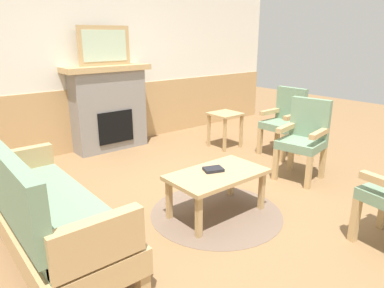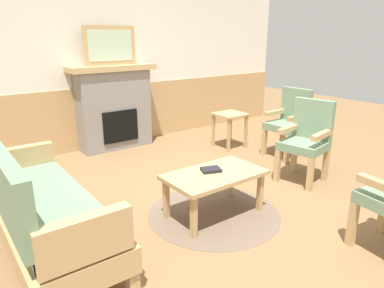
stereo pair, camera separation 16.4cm
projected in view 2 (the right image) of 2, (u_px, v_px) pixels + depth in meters
name	position (u px, v px, depth m)	size (l,w,h in m)	color
ground_plane	(211.00, 200.00, 3.82)	(14.00, 14.00, 0.00)	olive
wall_back	(104.00, 62.00, 5.41)	(7.20, 0.14, 2.70)	silver
fireplace	(114.00, 107.00, 5.42)	(1.30, 0.44, 1.28)	gray
framed_picture	(110.00, 46.00, 5.15)	(0.80, 0.04, 0.56)	tan
couch	(41.00, 208.00, 2.80)	(0.70, 1.80, 0.98)	tan
coffee_table	(214.00, 178.00, 3.42)	(0.96, 0.56, 0.44)	tan
round_rug	(214.00, 213.00, 3.53)	(1.32, 1.32, 0.01)	brown
book_on_table	(211.00, 170.00, 3.44)	(0.19, 0.14, 0.03)	black
armchair_near_fireplace	(290.00, 120.00, 5.10)	(0.48, 0.48, 0.98)	tan
armchair_by_window_left	(307.00, 137.00, 4.23)	(0.56, 0.56, 0.98)	tan
side_table	(230.00, 121.00, 5.48)	(0.44, 0.44, 0.55)	tan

